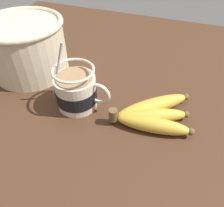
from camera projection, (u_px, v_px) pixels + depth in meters
table at (100, 104)px, 56.45cm from camera, size 116.37×116.37×2.64cm
coffee_mug at (77, 91)px, 51.55cm from camera, size 15.60×9.82×16.60cm
banana_bunch at (153, 114)px, 49.45cm from camera, size 18.56×15.75×4.10cm
woven_basket at (26, 46)px, 60.10cm from camera, size 22.23×22.23×15.00cm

